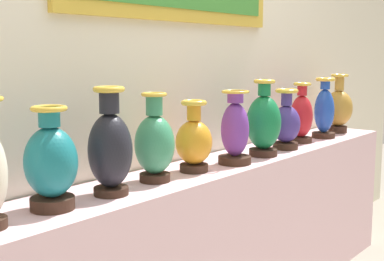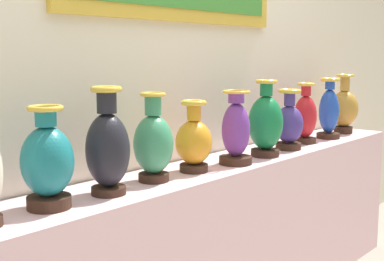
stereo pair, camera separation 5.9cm
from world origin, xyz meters
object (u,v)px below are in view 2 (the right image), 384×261
Objects in this scene: vase_jade at (153,144)px; vase_ochre at (344,108)px; vase_onyx at (108,148)px; vase_teal at (47,163)px; vase_emerald at (266,123)px; vase_sapphire at (329,112)px; vase_crimson at (305,117)px; vase_amber at (194,141)px; vase_violet at (236,131)px; vase_indigo at (289,124)px.

vase_ochre is (1.75, -0.00, 0.01)m from vase_jade.
vase_onyx is 2.01m from vase_ochre.
vase_emerald reaches higher than vase_teal.
vase_crimson is at bearing 174.74° from vase_sapphire.
vase_amber is 0.51m from vase_emerald.
vase_violet is 1.06× the size of vase_indigo.
vase_violet is 0.93× the size of vase_sapphire.
vase_sapphire is (1.00, 0.02, 0.01)m from vase_violet.
vase_onyx is 1.14× the size of vase_crimson.
vase_violet is 0.99× the size of vase_crimson.
vase_sapphire reaches higher than vase_teal.
vase_violet is (0.25, -0.04, 0.02)m from vase_amber.
vase_emerald is (0.75, -0.05, 0.01)m from vase_jade.
vase_jade is at bearing 0.57° from vase_teal.
vase_crimson is (0.74, 0.05, -0.00)m from vase_violet.
vase_onyx is 1.08× the size of vase_sapphire.
vase_indigo is at bearing -177.19° from vase_ochre.
vase_jade is 1.10× the size of vase_indigo.
vase_teal is at bearing -179.95° from vase_crimson.
vase_crimson is (0.24, 0.04, 0.01)m from vase_indigo.
vase_amber is at bearing -179.80° from vase_ochre.
vase_emerald is 1.01m from vase_ochre.
vase_jade is (0.25, 0.02, -0.02)m from vase_onyx.
vase_sapphire is at bearing 1.36° from vase_violet.
vase_violet is at bearing -5.82° from vase_jade.
vase_ochre is at bearing 0.44° from vase_onyx.
vase_teal is at bearing 177.39° from vase_violet.
vase_amber is 0.96× the size of vase_indigo.
vase_ochre is (1.51, 0.01, 0.03)m from vase_amber.
vase_amber is at bearing -179.77° from vase_crimson.
vase_sapphire is 0.96× the size of vase_ochre.
vase_onyx is 1.03× the size of vase_emerald.
vase_onyx is (0.25, -0.01, 0.02)m from vase_teal.
vase_ochre is (2.26, 0.00, 0.01)m from vase_teal.
vase_indigo is 0.94× the size of vase_crimson.
vase_jade reaches higher than vase_amber.
vase_emerald is at bearing -174.53° from vase_crimson.
vase_sapphire is at bearing -0.88° from vase_amber.
vase_violet is 1.00m from vase_sapphire.
vase_jade is 0.93× the size of vase_emerald.
vase_jade is 0.24m from vase_amber.
vase_jade reaches higher than vase_violet.
vase_emerald is at bearing -1.88° from vase_onyx.
vase_onyx reaches higher than vase_indigo.
vase_ochre reaches higher than vase_sapphire.
vase_crimson is (1.49, 0.01, -0.02)m from vase_onyx.
vase_onyx is at bearing 177.50° from vase_violet.
vase_crimson is at bearing 5.47° from vase_emerald.
vase_violet is at bearing 179.94° from vase_emerald.
vase_indigo is (0.75, -0.03, 0.00)m from vase_amber.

